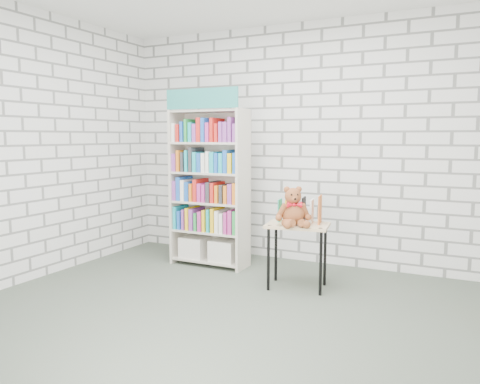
% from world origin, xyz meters
% --- Properties ---
extents(ground, '(4.50, 4.50, 0.00)m').
position_xyz_m(ground, '(0.00, 0.00, 0.00)').
color(ground, '#454E42').
rests_on(ground, ground).
extents(room_shell, '(4.52, 4.02, 2.81)m').
position_xyz_m(room_shell, '(0.00, 0.00, 1.78)').
color(room_shell, silver).
rests_on(room_shell, ground).
extents(bookshelf, '(0.90, 0.35, 2.02)m').
position_xyz_m(bookshelf, '(-0.87, 1.36, 0.92)').
color(bookshelf, beige).
rests_on(bookshelf, ground).
extents(display_table, '(0.65, 0.50, 0.64)m').
position_xyz_m(display_table, '(0.33, 1.00, 0.55)').
color(display_table, tan).
rests_on(display_table, ground).
extents(table_books, '(0.44, 0.24, 0.25)m').
position_xyz_m(table_books, '(0.31, 1.09, 0.77)').
color(table_books, teal).
rests_on(table_books, display_table).
extents(teddy_bear, '(0.36, 0.35, 0.38)m').
position_xyz_m(teddy_bear, '(0.31, 0.90, 0.79)').
color(teddy_bear, brown).
rests_on(teddy_bear, display_table).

